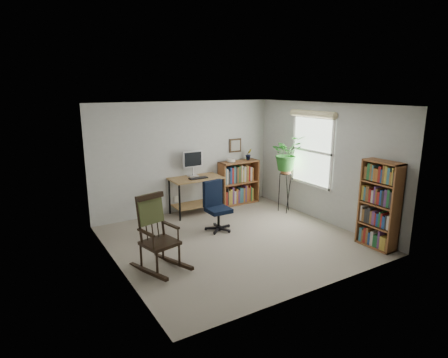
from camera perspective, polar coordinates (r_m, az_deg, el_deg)
floor at (r=6.84m, az=1.76°, el=-9.26°), size 4.20×4.00×0.00m
ceiling at (r=6.31m, az=1.92°, el=11.25°), size 4.20×4.00×0.00m
wall_back at (r=8.18m, az=-5.83°, el=3.30°), size 4.20×0.00×2.40m
wall_front at (r=4.97m, az=14.52°, el=-3.94°), size 4.20×0.00×2.40m
wall_left at (r=5.64m, az=-16.37°, el=-1.97°), size 0.00×4.00×2.40m
wall_right at (r=7.79m, az=14.91°, el=2.38°), size 0.00×4.00×2.40m
window at (r=7.94m, az=13.25°, el=4.14°), size 0.12×1.20×1.50m
desk at (r=8.14m, az=-4.26°, el=-2.51°), size 1.11×0.61×0.80m
monitor at (r=8.10m, az=-4.80°, el=2.36°), size 0.46×0.16×0.56m
keyboard at (r=7.93m, az=-3.92°, el=0.15°), size 0.40×0.15×0.02m
office_chair at (r=7.12m, az=-0.84°, el=-4.16°), size 0.58×0.58×0.97m
rocking_chair at (r=5.68m, az=-9.80°, el=-8.11°), size 0.82×1.11×1.16m
low_bookshelf at (r=8.79m, az=2.25°, el=-0.53°), size 0.97×0.32×1.02m
tall_bookshelf at (r=6.84m, az=22.60°, el=-3.66°), size 0.28×0.66×1.51m
plant_stand at (r=8.30m, az=9.30°, el=-1.57°), size 0.29×0.29×1.01m
spider_plant at (r=8.07m, az=9.62°, el=6.42°), size 1.69×1.88×1.46m
potted_plant_small at (r=8.83m, az=3.77°, el=3.27°), size 0.13×0.24×0.11m
framed_picture at (r=8.74m, az=1.76°, el=5.13°), size 0.32×0.04×0.32m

